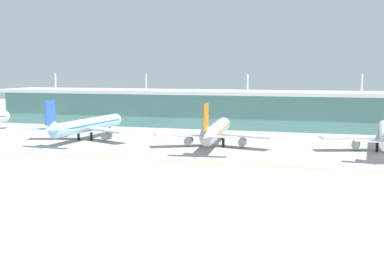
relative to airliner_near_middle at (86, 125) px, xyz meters
name	(u,v)px	position (x,y,z in m)	size (l,w,h in m)	color
ground_plane	(194,162)	(60.25, -37.97, -6.45)	(600.00, 600.00, 0.00)	#A8A59E
terminal_building	(249,109)	(60.25, 66.58, 3.53)	(288.00, 34.00, 28.55)	slate
airliner_near_middle	(86,125)	(0.00, 0.00, 0.00)	(48.70, 61.54, 18.90)	#9ED1EA
airliner_center	(216,131)	(59.18, -3.41, 0.00)	(48.53, 60.51, 18.90)	#ADB2BC
taxiway_stripe_west	(11,152)	(-10.75, -39.03, -6.43)	(28.00, 0.70, 0.04)	yellow
taxiway_stripe_mid_west	(93,157)	(23.25, -39.03, -6.43)	(28.00, 0.70, 0.04)	yellow
taxiway_stripe_centre	(185,162)	(57.25, -39.03, -6.43)	(28.00, 0.70, 0.04)	yellow
taxiway_stripe_mid_east	(288,167)	(91.25, -39.03, -6.43)	(28.00, 0.70, 0.04)	yellow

